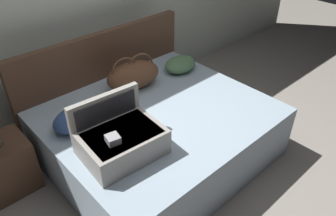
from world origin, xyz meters
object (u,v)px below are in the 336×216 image
object	(u,v)px
hard_case_large	(120,139)
nightstand	(5,167)
pillow_near_headboard	(180,64)
duffel_bag	(133,75)
pillow_center_head	(77,118)
bed	(159,134)

from	to	relation	value
hard_case_large	nightstand	world-z (taller)	hard_case_large
pillow_near_headboard	duffel_bag	bearing A→B (deg)	175.28
hard_case_large	pillow_center_head	world-z (taller)	hard_case_large
nightstand	duffel_bag	bearing A→B (deg)	-4.60
bed	duffel_bag	size ratio (longest dim) A/B	3.24
hard_case_large	duffel_bag	size ratio (longest dim) A/B	1.05
bed	nightstand	world-z (taller)	bed
hard_case_large	nightstand	bearing A→B (deg)	134.61
bed	hard_case_large	distance (m)	0.72
duffel_bag	pillow_center_head	distance (m)	0.75
pillow_near_headboard	nightstand	bearing A→B (deg)	175.36
duffel_bag	nightstand	world-z (taller)	duffel_bag
pillow_near_headboard	bed	bearing A→B (deg)	-148.09
hard_case_large	duffel_bag	distance (m)	0.94
nightstand	bed	bearing A→B (deg)	-25.09
duffel_bag	nightstand	xyz separation A→B (m)	(-1.32, 0.11, -0.43)
pillow_center_head	pillow_near_headboard	bearing A→B (deg)	5.83
hard_case_large	pillow_near_headboard	size ratio (longest dim) A/B	1.64
pillow_near_headboard	nightstand	xyz separation A→B (m)	(-1.92, 0.16, -0.36)
hard_case_large	pillow_near_headboard	xyz separation A→B (m)	(1.24, 0.63, -0.05)
duffel_bag	pillow_center_head	xyz separation A→B (m)	(-0.73, -0.18, -0.06)
bed	pillow_near_headboard	world-z (taller)	pillow_near_headboard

